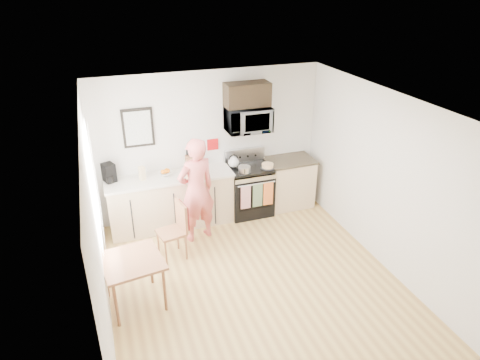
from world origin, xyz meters
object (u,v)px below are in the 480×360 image
object	(u,v)px
person	(196,190)
chair	(178,222)
range	(249,191)
microwave	(248,119)
dining_table	(132,265)
cake	(268,166)

from	to	relation	value
person	chair	distance (m)	0.62
range	microwave	distance (m)	1.33
person	chair	xyz separation A→B (m)	(-0.39, -0.39, -0.29)
dining_table	cake	bearing A→B (deg)	32.63
microwave	person	world-z (taller)	microwave
chair	dining_table	bearing A→B (deg)	-142.59
dining_table	cake	distance (m)	3.05
person	cake	distance (m)	1.42
microwave	chair	world-z (taller)	microwave
microwave	dining_table	bearing A→B (deg)	-140.01
range	microwave	bearing A→B (deg)	90.06
range	person	size ratio (longest dim) A/B	0.66
microwave	person	bearing A→B (deg)	-150.23
range	person	world-z (taller)	person
range	microwave	xyz separation A→B (m)	(-0.00, 0.10, 1.32)
range	cake	distance (m)	0.62
person	dining_table	distance (m)	1.76
range	chair	distance (m)	1.76
dining_table	person	bearing A→B (deg)	47.42
person	cake	world-z (taller)	person
person	cake	size ratio (longest dim) A/B	7.12
microwave	dining_table	size ratio (longest dim) A/B	1.01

